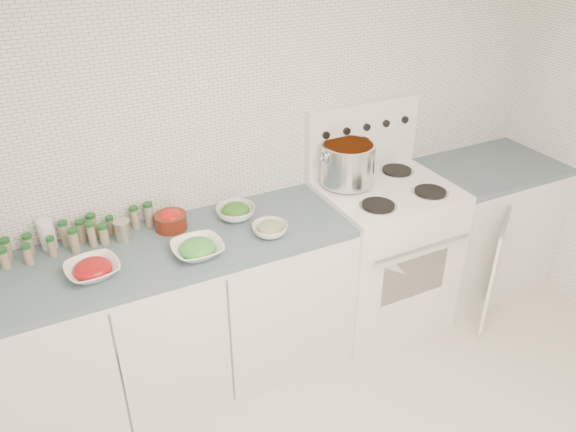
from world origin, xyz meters
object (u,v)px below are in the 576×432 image
object	(u,v)px
stove	(381,249)
stock_pot	(348,162)
bowl_tomato	(93,269)
bowl_snowpea	(198,248)

from	to	relation	value
stove	stock_pot	bearing A→B (deg)	143.38
bowl_tomato	stock_pot	bearing A→B (deg)	8.26
stove	bowl_tomato	bearing A→B (deg)	-177.42
stock_pot	bowl_snowpea	bearing A→B (deg)	-165.02
stove	stock_pot	xyz separation A→B (m)	(-0.19, 0.14, 0.58)
stock_pot	bowl_snowpea	size ratio (longest dim) A/B	1.35
stove	bowl_tomato	distance (m)	1.75
stove	bowl_snowpea	size ratio (longest dim) A/B	5.49
bowl_snowpea	bowl_tomato	bearing A→B (deg)	173.66
stock_pot	bowl_snowpea	world-z (taller)	stock_pot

